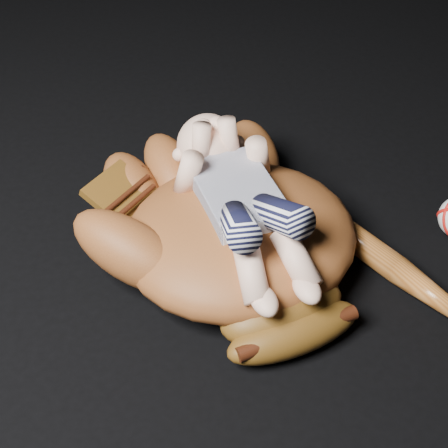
{
  "coord_description": "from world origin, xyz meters",
  "views": [
    {
      "loc": [
        -0.22,
        -0.76,
        0.82
      ],
      "look_at": [
        -0.13,
        0.04,
        0.09
      ],
      "focal_mm": 55.0,
      "sensor_mm": 36.0,
      "label": 1
    }
  ],
  "objects": [
    {
      "name": "newborn_baby",
      "position": [
        -0.1,
        0.02,
        0.14
      ],
      "size": [
        0.27,
        0.44,
        0.16
      ],
      "primitive_type": null,
      "rotation": [
        0.0,
        0.0,
        0.23
      ],
      "color": "beige",
      "rests_on": "baseball_glove"
    },
    {
      "name": "baseball_glove",
      "position": [
        -0.1,
        0.03,
        0.08
      ],
      "size": [
        0.61,
        0.65,
        0.17
      ],
      "primitive_type": null,
      "rotation": [
        0.0,
        0.0,
        0.3
      ],
      "color": "brown",
      "rests_on": "ground"
    },
    {
      "name": "baseball_bat",
      "position": [
        0.16,
        -0.06,
        0.02
      ],
      "size": [
        0.3,
        0.44,
        0.05
      ],
      "primitive_type": null,
      "rotation": [
        0.0,
        0.0,
        0.56
      ],
      "color": "#954F1C",
      "rests_on": "ground"
    }
  ]
}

